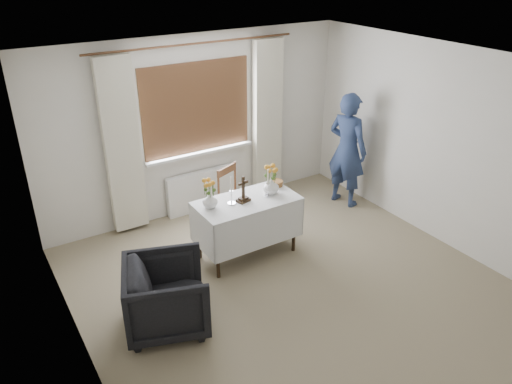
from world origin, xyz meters
TOP-DOWN VIEW (x-y plane):
  - ground at (0.00, 0.00)m, footprint 5.00×5.00m
  - altar_table at (-0.08, 1.04)m, footprint 1.24×0.64m
  - wooden_chair at (0.14, 1.64)m, footprint 0.54×0.54m
  - armchair at (-1.43, 0.34)m, footprint 1.03×1.01m
  - person at (1.89, 1.49)m, footprint 0.55×0.70m
  - radiator at (0.00, 2.42)m, footprint 1.10×0.10m
  - wooden_cross at (-0.13, 1.04)m, footprint 0.17×0.14m
  - candlestick_left at (-0.28, 1.06)m, footprint 0.13×0.13m
  - candlestick_right at (0.19, 1.00)m, footprint 0.13×0.13m
  - flower_vase_left at (-0.53, 1.11)m, footprint 0.20×0.20m
  - flower_vase_right at (0.27, 1.04)m, footprint 0.24×0.24m
  - wicker_basket at (0.44, 1.19)m, footprint 0.22×0.22m

SIDE VIEW (x-z plane):
  - ground at x=0.00m, z-range 0.00..0.00m
  - radiator at x=0.00m, z-range 0.00..0.60m
  - armchair at x=-1.43m, z-range 0.00..0.74m
  - altar_table at x=-0.08m, z-range 0.00..0.76m
  - wooden_chair at x=0.14m, z-range 0.00..0.89m
  - wicker_basket at x=0.44m, z-range 0.76..0.83m
  - person at x=1.89m, z-range 0.00..1.69m
  - flower_vase_left at x=-0.53m, z-range 0.76..0.95m
  - flower_vase_right at x=0.27m, z-range 0.76..0.97m
  - wooden_cross at x=-0.13m, z-range 0.76..1.09m
  - candlestick_left at x=-0.28m, z-range 0.76..1.11m
  - candlestick_right at x=0.19m, z-range 0.76..1.12m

